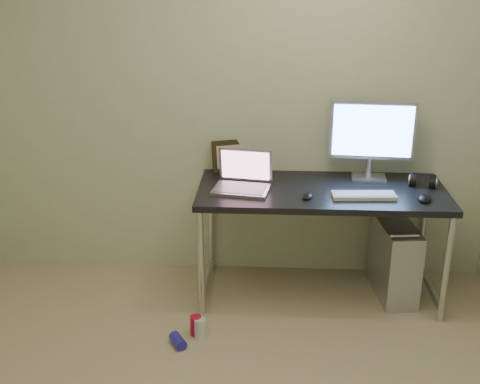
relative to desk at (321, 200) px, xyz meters
The scene contains 16 objects.
wall_back 0.89m from the desk, 149.77° to the left, with size 3.50×0.02×2.50m, color beige.
desk is the anchor object (origin of this frame).
tower_computer 0.65m from the desk, ahead, with size 0.27×0.51×0.54m.
cable_a 0.60m from the desk, 33.05° to the left, with size 0.01×0.01×0.70m, color black.
cable_b 0.67m from the desk, 26.79° to the left, with size 0.01×0.01×0.72m, color black.
can_red 1.11m from the desk, 144.68° to the right, with size 0.07×0.07×0.12m, color red.
can_white 1.10m from the desk, 142.26° to the right, with size 0.07×0.07×0.12m, color silver.
can_blue 1.24m from the desk, 142.24° to the right, with size 0.07×0.07×0.12m, color #2D24BA.
laptop 0.52m from the desk, behind, with size 0.38×0.33×0.24m.
monitor 0.54m from the desk, 33.75° to the left, with size 0.55×0.18×0.52m.
keyboard 0.29m from the desk, 29.28° to the right, with size 0.38×0.12×0.02m, color silver.
mouse_right 0.63m from the desk, 15.78° to the right, with size 0.08×0.13×0.04m, color black.
mouse_left 0.22m from the desk, 121.01° to the right, with size 0.06×0.10×0.03m, color black.
headphones 0.66m from the desk, ahead, with size 0.18×0.11×0.11m.
picture_frame 0.70m from the desk, 151.83° to the left, with size 0.27×0.03×0.22m, color black.
webcam 0.54m from the desk, 145.44° to the left, with size 0.04×0.03×0.11m.
Camera 1 is at (0.27, -2.17, 2.08)m, focal length 45.00 mm.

